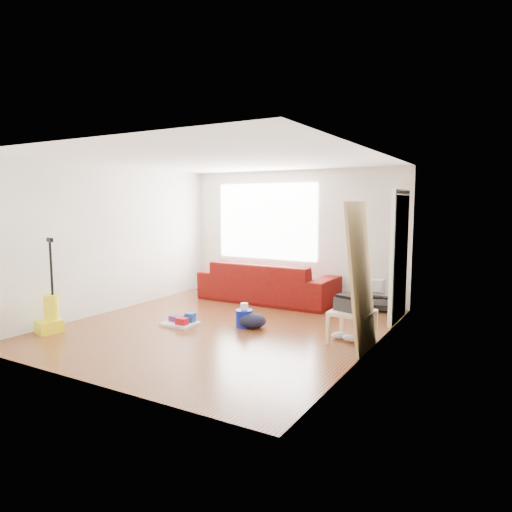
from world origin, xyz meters
The scene contains 13 objects.
room centered at (0.07, 0.15, 1.25)m, with size 4.51×5.01×2.51m.
sofa centered at (-0.27, 1.95, 0.00)m, with size 2.61×1.02×0.76m, color #550208.
tv_stand centered at (1.65, 2.22, 0.14)m, with size 0.79×0.58×0.26m.
tv centered at (1.65, 2.22, 0.42)m, with size 0.56×0.07×0.32m, color black.
side_table centered at (1.95, 0.22, 0.37)m, with size 0.56×0.56×0.44m.
printer centered at (1.95, 0.22, 0.54)m, with size 0.48×0.42×0.21m.
bucket centered at (0.28, 0.18, 0.00)m, with size 0.26×0.26×0.26m, color #071498.
toilet_paper centered at (0.28, 0.18, 0.18)m, with size 0.11×0.11×0.10m, color white.
cleaning_tray centered at (-0.61, -0.23, 0.05)m, with size 0.51×0.41×0.18m.
backpack centered at (0.43, 0.17, 0.00)m, with size 0.42×0.34×0.23m, color black.
sneakers centered at (1.85, 0.26, 0.05)m, with size 0.44×0.25×0.10m.
vacuum centered at (-2.00, -1.49, 0.25)m, with size 0.37×0.40×1.37m.
door_panel centered at (2.13, -0.03, 0.00)m, with size 0.04×0.76×1.90m, color #9F8256.
Camera 1 is at (3.82, -5.59, 1.87)m, focal length 32.00 mm.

